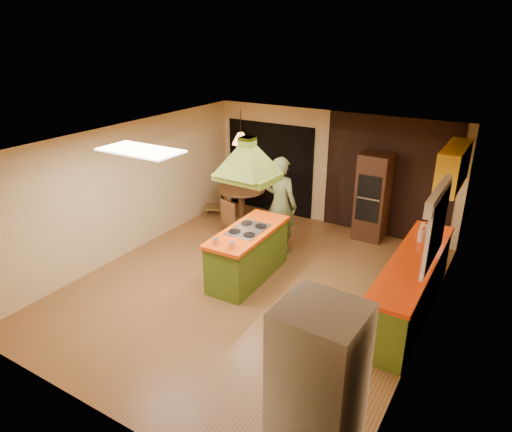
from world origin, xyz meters
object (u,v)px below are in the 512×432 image
Objects in this scene: kitchen_island at (248,254)px; refrigerator at (317,391)px; canister_large at (425,231)px; dining_table at (242,198)px; wall_oven at (373,197)px; man at (280,205)px.

kitchen_island is 3.82m from refrigerator.
canister_large reaches higher than kitchen_island.
canister_large reaches higher than dining_table.
wall_oven is 2.01m from canister_large.
kitchen_island is at bearing 96.35° from man.
kitchen_island is 1.02× the size of wall_oven.
wall_oven reaches higher than kitchen_island.
wall_oven is 7.52× the size of canister_large.
man is (-0.05, 1.26, 0.49)m from kitchen_island.
canister_large is (0.10, 4.03, 0.12)m from refrigerator.
kitchen_island is 1.00× the size of refrigerator.
man is 7.90× the size of canister_large.
refrigerator is 7.68× the size of canister_large.
canister_large is at bearing -48.39° from wall_oven.
kitchen_island is 7.65× the size of canister_large.
dining_table is (-1.42, 0.83, -0.39)m from man.
refrigerator is at bearing -49.82° from kitchen_island.
dining_table is at bearing 167.92° from canister_large.
man reaches higher than dining_table.
kitchen_island is at bearing -155.32° from canister_large.
refrigerator is 1.76× the size of dining_table.
kitchen_island is at bearing -54.75° from dining_table.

